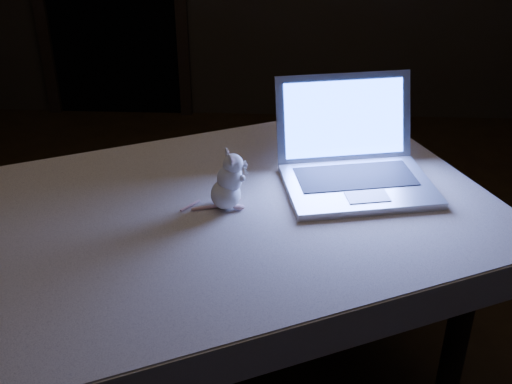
# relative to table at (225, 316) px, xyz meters

# --- Properties ---
(floor) EXTENTS (5.00, 5.00, 0.00)m
(floor) POSITION_rel_table_xyz_m (0.08, 0.24, -0.41)
(floor) COLOR black
(floor) RESTS_ON ground
(table) EXTENTS (1.82, 1.55, 0.83)m
(table) POSITION_rel_table_xyz_m (0.00, 0.00, 0.00)
(table) COLOR black
(table) RESTS_ON floor
(tablecloth) EXTENTS (1.96, 1.64, 0.12)m
(tablecloth) POSITION_rel_table_xyz_m (0.07, 0.05, 0.36)
(tablecloth) COLOR beige
(tablecloth) RESTS_ON table
(laptop) EXTENTS (0.54, 0.49, 0.32)m
(laptop) POSITION_rel_table_xyz_m (0.43, 0.15, 0.58)
(laptop) COLOR silver
(laptop) RESTS_ON tablecloth
(plush_mouse) EXTENTS (0.19, 0.19, 0.19)m
(plush_mouse) POSITION_rel_table_xyz_m (0.01, 0.02, 0.52)
(plush_mouse) COLOR white
(plush_mouse) RESTS_ON tablecloth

